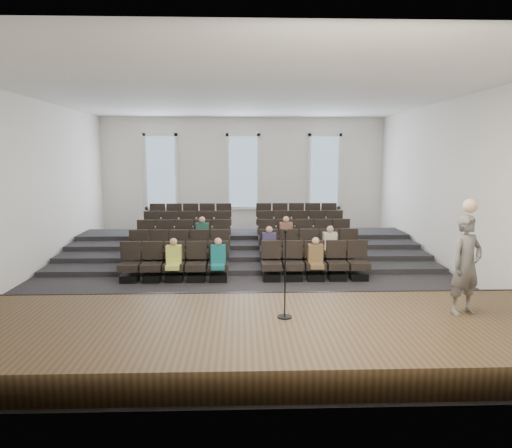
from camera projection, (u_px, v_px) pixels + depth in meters
The scene contains 14 objects.
ground at pixel (245, 275), 13.05m from camera, with size 14.00×14.00×0.00m, color black.
ceiling at pixel (244, 95), 12.31m from camera, with size 12.00×14.00×0.02m, color white.
wall_back at pixel (243, 176), 19.62m from camera, with size 12.00×0.04×5.00m, color white.
wall_front at pixel (249, 226), 5.74m from camera, with size 12.00×0.04×5.00m, color white.
wall_left at pixel (25, 188), 12.48m from camera, with size 0.04×14.00×5.00m, color white.
wall_right at pixel (457, 187), 12.88m from camera, with size 0.04×14.00×5.00m, color white.
stage at pixel (247, 336), 7.97m from camera, with size 11.80×3.60×0.50m, color #44331D.
stage_lip at pixel (246, 304), 9.72m from camera, with size 11.80×0.06×0.52m, color black.
risers at pixel (244, 246), 16.16m from camera, with size 11.80×4.80×0.60m.
seating_rows at pixel (244, 242), 14.47m from camera, with size 6.80×4.70×1.67m.
windows at pixel (243, 172), 19.52m from camera, with size 8.44×0.10×3.24m.
audience at pixel (257, 245), 13.24m from camera, with size 4.85×2.64×1.10m.
speaker at pixel (466, 265), 8.30m from camera, with size 0.67×0.44×1.84m, color #545350.
mic_stand at pixel (285, 292), 8.14m from camera, with size 0.27×0.27×1.61m.
Camera 1 is at (-0.10, -12.69, 3.38)m, focal length 32.00 mm.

